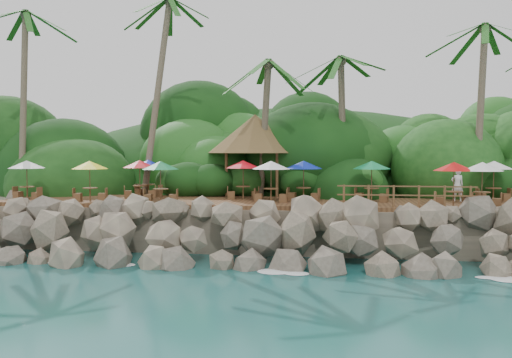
# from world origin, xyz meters

# --- Properties ---
(ground) EXTENTS (140.00, 140.00, 0.00)m
(ground) POSITION_xyz_m (0.00, 0.00, 0.00)
(ground) COLOR #19514F
(ground) RESTS_ON ground
(land_base) EXTENTS (32.00, 25.20, 2.10)m
(land_base) POSITION_xyz_m (0.00, 16.00, 1.05)
(land_base) COLOR gray
(land_base) RESTS_ON ground
(jungle_hill) EXTENTS (44.80, 28.00, 15.40)m
(jungle_hill) POSITION_xyz_m (0.00, 23.50, 0.00)
(jungle_hill) COLOR #143811
(jungle_hill) RESTS_ON ground
(seawall) EXTENTS (29.00, 4.00, 2.30)m
(seawall) POSITION_xyz_m (0.00, 2.00, 1.15)
(seawall) COLOR gray
(seawall) RESTS_ON ground
(terrace) EXTENTS (26.00, 5.00, 0.20)m
(terrace) POSITION_xyz_m (0.00, 6.00, 2.20)
(terrace) COLOR brown
(terrace) RESTS_ON land_base
(jungle_foliage) EXTENTS (44.00, 16.00, 12.00)m
(jungle_foliage) POSITION_xyz_m (0.00, 15.00, 0.00)
(jungle_foliage) COLOR #143811
(jungle_foliage) RESTS_ON ground
(foam_line) EXTENTS (25.20, 0.80, 0.06)m
(foam_line) POSITION_xyz_m (0.00, 0.30, 0.03)
(foam_line) COLOR white
(foam_line) RESTS_ON ground
(palms) EXTENTS (35.18, 6.89, 12.75)m
(palms) POSITION_xyz_m (1.82, 8.83, 11.36)
(palms) COLOR brown
(palms) RESTS_ON ground
(palapa) EXTENTS (5.47, 5.47, 4.60)m
(palapa) POSITION_xyz_m (-0.54, 9.55, 5.79)
(palapa) COLOR brown
(palapa) RESTS_ON ground
(dining_clusters) EXTENTS (25.47, 5.07, 2.03)m
(dining_clusters) POSITION_xyz_m (0.24, 5.74, 3.98)
(dining_clusters) COLOR brown
(dining_clusters) RESTS_ON terrace
(railing) EXTENTS (6.10, 0.10, 1.00)m
(railing) POSITION_xyz_m (7.10, 3.65, 2.91)
(railing) COLOR brown
(railing) RESTS_ON terrace
(waiter) EXTENTS (0.65, 0.46, 1.66)m
(waiter) POSITION_xyz_m (9.97, 6.75, 3.13)
(waiter) COLOR silver
(waiter) RESTS_ON terrace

